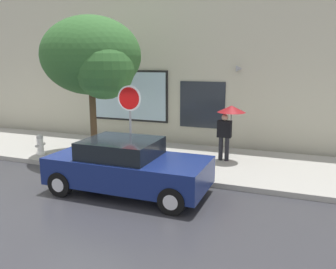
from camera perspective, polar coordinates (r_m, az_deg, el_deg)
ground_plane at (r=10.03m, az=-12.75°, el=-8.02°), size 60.00×60.00×0.00m
sidewalk at (r=12.48m, az=-5.12°, el=-3.42°), size 20.00×4.00×0.15m
building_facade at (r=14.32m, az=-0.92°, el=12.38°), size 20.00×0.67×7.00m
parked_car at (r=9.10m, az=-6.67°, el=-5.25°), size 4.12×1.93×1.40m
fire_hydrant at (r=13.01m, az=-20.19°, el=-1.54°), size 0.30×0.44×0.73m
pedestrian_with_umbrella at (r=11.37m, az=9.95°, el=2.71°), size 0.90×0.90×1.83m
street_tree at (r=11.94m, az=-12.15°, el=12.07°), size 3.45×2.93×4.69m
stop_sign at (r=10.53m, az=-6.29°, el=3.97°), size 0.76×0.10×2.51m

